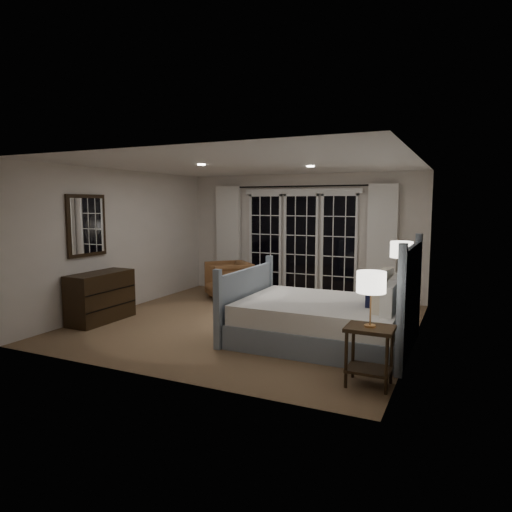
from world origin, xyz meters
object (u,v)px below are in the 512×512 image
at_px(nightstand_right, 400,299).
at_px(lamp_left, 371,283).
at_px(bed, 326,319).
at_px(lamp_right, 402,250).
at_px(nightstand_left, 369,347).
at_px(armchair, 229,280).
at_px(dresser, 101,297).

bearing_deg(nightstand_right, lamp_left, -89.51).
bearing_deg(bed, lamp_right, 56.30).
relative_size(lamp_left, lamp_right, 0.90).
height_order(nightstand_left, armchair, armchair).
xyz_separation_m(nightstand_left, nightstand_right, (-0.02, 2.44, 0.04)).
relative_size(lamp_right, armchair, 0.78).
bearing_deg(nightstand_right, dresser, -160.04).
relative_size(bed, armchair, 2.84).
distance_m(nightstand_left, lamp_right, 2.57).
bearing_deg(armchair, lamp_right, 31.04).
bearing_deg(dresser, armchair, 66.51).
bearing_deg(dresser, lamp_left, -10.48).
distance_m(nightstand_right, lamp_right, 0.75).
height_order(lamp_right, dresser, lamp_right).
xyz_separation_m(nightstand_right, dresser, (-4.45, -1.62, -0.06)).
xyz_separation_m(lamp_left, lamp_right, (-0.02, 2.44, 0.11)).
distance_m(lamp_right, dresser, 4.80).
xyz_separation_m(lamp_left, armchair, (-3.42, 3.24, -0.72)).
bearing_deg(lamp_right, armchair, 166.79).
bearing_deg(nightstand_left, lamp_right, 90.49).
distance_m(bed, armchair, 3.28).
height_order(armchair, dresser, dresser).
xyz_separation_m(bed, lamp_left, (0.83, -1.23, 0.76)).
xyz_separation_m(bed, dresser, (-3.64, -0.41, 0.06)).
bearing_deg(armchair, bed, 6.48).
relative_size(armchair, dresser, 0.73).
xyz_separation_m(bed, nightstand_left, (0.83, -1.23, 0.08)).
distance_m(bed, nightstand_right, 1.46).
xyz_separation_m(nightstand_left, dresser, (-4.47, 0.83, -0.02)).
bearing_deg(nightstand_right, nightstand_left, -89.51).
relative_size(lamp_left, dresser, 0.51).
bearing_deg(armchair, dresser, -69.24).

